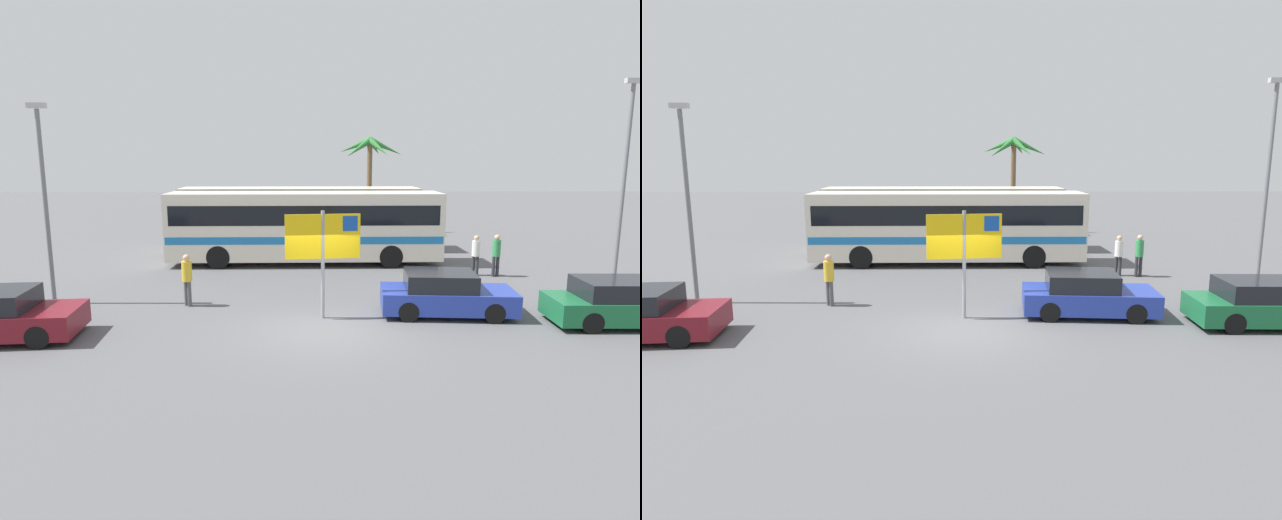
% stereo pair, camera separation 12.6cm
% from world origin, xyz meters
% --- Properties ---
extents(ground, '(120.00, 120.00, 0.00)m').
position_xyz_m(ground, '(0.00, 0.00, 0.00)').
color(ground, '#565659').
extents(bus_front_coach, '(11.92, 2.44, 3.17)m').
position_xyz_m(bus_front_coach, '(-0.52, 9.63, 1.78)').
color(bus_front_coach, silver).
rests_on(bus_front_coach, ground).
extents(bus_rear_coach, '(11.92, 2.44, 3.17)m').
position_xyz_m(bus_rear_coach, '(-0.77, 13.32, 1.78)').
color(bus_rear_coach, silver).
rests_on(bus_rear_coach, ground).
extents(ferry_sign, '(2.19, 0.31, 3.20)m').
position_xyz_m(ferry_sign, '(0.08, 1.24, 2.33)').
color(ferry_sign, gray).
rests_on(ferry_sign, ground).
extents(car_blue, '(4.09, 2.10, 1.32)m').
position_xyz_m(car_blue, '(3.74, 1.48, 0.63)').
color(car_blue, '#23389E').
rests_on(car_blue, ground).
extents(car_green, '(4.41, 1.89, 1.32)m').
position_xyz_m(car_green, '(8.59, 0.35, 0.64)').
color(car_green, '#196638').
rests_on(car_green, ground).
extents(pedestrian_crossing_lot, '(0.32, 0.32, 1.69)m').
position_xyz_m(pedestrian_crossing_lot, '(7.11, 6.78, 0.99)').
color(pedestrian_crossing_lot, '#2D2D33').
rests_on(pedestrian_crossing_lot, ground).
extents(pedestrian_near_sign, '(0.32, 0.32, 1.63)m').
position_xyz_m(pedestrian_near_sign, '(6.35, 6.99, 0.96)').
color(pedestrian_near_sign, '#2D2D33').
rests_on(pedestrian_near_sign, ground).
extents(pedestrian_by_bus, '(0.32, 0.32, 1.68)m').
position_xyz_m(pedestrian_by_bus, '(-4.26, 2.68, 0.99)').
color(pedestrian_by_bus, '#4C4C51').
rests_on(pedestrian_by_bus, ground).
extents(lamp_post_left_side, '(0.56, 0.20, 6.35)m').
position_xyz_m(lamp_post_left_side, '(-8.70, 3.09, 3.49)').
color(lamp_post_left_side, slate).
rests_on(lamp_post_left_side, ground).
extents(lamp_post_right_side, '(0.56, 0.20, 7.31)m').
position_xyz_m(lamp_post_right_side, '(10.56, 4.40, 3.98)').
color(lamp_post_right_side, slate).
rests_on(lamp_post_right_side, ground).
extents(palm_tree_seaside, '(4.00, 3.88, 5.91)m').
position_xyz_m(palm_tree_seaside, '(3.48, 19.64, 4.73)').
color(palm_tree_seaside, brown).
rests_on(palm_tree_seaside, ground).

